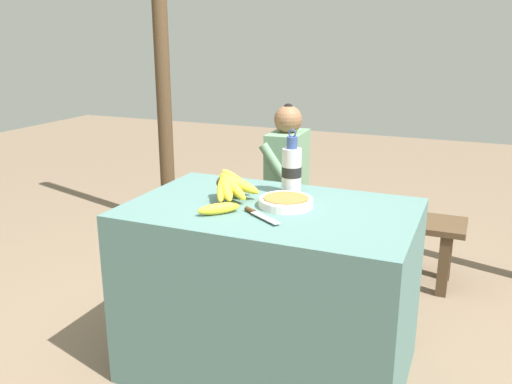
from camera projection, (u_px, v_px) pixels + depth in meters
name	position (u px, v px, depth m)	size (l,w,h in m)	color
ground_plane	(270.00, 366.00, 2.46)	(12.00, 12.00, 0.00)	#75604C
market_counter	(270.00, 290.00, 2.35)	(1.18, 0.76, 0.76)	#4C706B
banana_bunch_ripe	(232.00, 185.00, 2.32)	(0.20, 0.33, 0.14)	#4C381E
serving_bowl	(286.00, 201.00, 2.24)	(0.23, 0.23, 0.04)	white
water_bottle	(292.00, 170.00, 2.39)	(0.09, 0.09, 0.29)	silver
loose_banana_front	(219.00, 209.00, 2.15)	(0.15, 0.16, 0.04)	yellow
knife	(257.00, 214.00, 2.13)	(0.19, 0.14, 0.02)	#BCBCC1
wooden_bench	(315.00, 215.00, 3.44)	(1.81, 0.32, 0.40)	#4C3823
seated_vendor	(280.00, 175.00, 3.43)	(0.41, 0.40, 1.05)	#473828
banana_bunch_green	(402.00, 206.00, 3.21)	(0.18, 0.29, 0.15)	#4C381E
support_post_near	(161.00, 45.00, 3.91)	(0.11, 0.11, 2.74)	#4C3823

